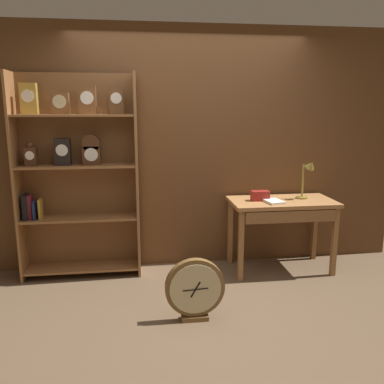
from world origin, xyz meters
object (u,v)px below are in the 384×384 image
object	(u,v)px
toolbox_small	(260,196)
workbench	(282,210)
bookshelf	(76,172)
round_clock_large	(195,289)
desk_lamp	(308,176)
open_repair_manual	(274,201)

from	to	relation	value
toolbox_small	workbench	bearing A→B (deg)	-9.17
bookshelf	round_clock_large	world-z (taller)	bookshelf
bookshelf	round_clock_large	distance (m)	1.75
workbench	round_clock_large	size ratio (longest dim) A/B	2.05
desk_lamp	round_clock_large	distance (m)	1.83
workbench	desk_lamp	bearing A→B (deg)	9.54
open_repair_manual	toolbox_small	bearing A→B (deg)	122.67
bookshelf	desk_lamp	distance (m)	2.43
desk_lamp	toolbox_small	size ratio (longest dim) A/B	2.29
bookshelf	desk_lamp	size ratio (longest dim) A/B	4.85
bookshelf	open_repair_manual	size ratio (longest dim) A/B	9.49
workbench	round_clock_large	distance (m)	1.47
bookshelf	round_clock_large	xyz separation A→B (m)	(1.07, -1.11, -0.83)
bookshelf	workbench	distance (m)	2.19
bookshelf	open_repair_manual	xyz separation A→B (m)	(2.01, -0.26, -0.31)
toolbox_small	round_clock_large	world-z (taller)	toolbox_small
bookshelf	desk_lamp	xyz separation A→B (m)	(2.42, -0.13, -0.07)
toolbox_small	open_repair_manual	distance (m)	0.17
open_repair_manual	desk_lamp	bearing A→B (deg)	6.86
workbench	toolbox_small	bearing A→B (deg)	170.83
bookshelf	open_repair_manual	world-z (taller)	bookshelf
workbench	open_repair_manual	size ratio (longest dim) A/B	5.02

